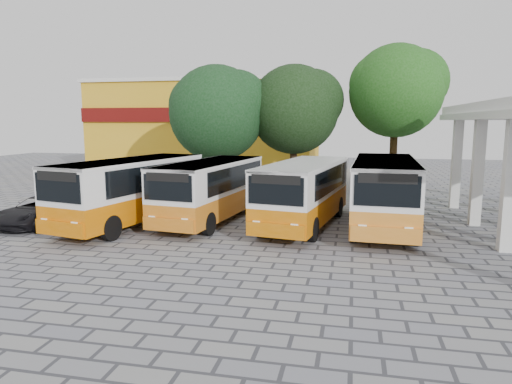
% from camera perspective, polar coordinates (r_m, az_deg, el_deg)
% --- Properties ---
extents(ground, '(90.00, 90.00, 0.00)m').
position_cam_1_polar(ground, '(16.42, 3.09, -7.54)').
color(ground, slate).
rests_on(ground, ground).
extents(shophouse_block, '(20.40, 10.40, 8.30)m').
position_cam_1_polar(shophouse_block, '(43.67, -5.92, 8.13)').
color(shophouse_block, gold).
rests_on(shophouse_block, ground).
extents(bus_far_left, '(4.15, 8.58, 2.95)m').
position_cam_1_polar(bus_far_left, '(21.17, -15.32, 0.57)').
color(bus_far_left, '#C76100').
rests_on(bus_far_left, ground).
extents(bus_centre_left, '(3.35, 8.03, 2.80)m').
position_cam_1_polar(bus_centre_left, '(21.24, -5.67, 0.64)').
color(bus_centre_left, '#C36813').
rests_on(bus_centre_left, ground).
extents(bus_centre_right, '(3.61, 8.19, 2.84)m').
position_cam_1_polar(bus_centre_right, '(20.28, 6.03, 0.32)').
color(bus_centre_right, '#C06203').
rests_on(bus_centre_right, ground).
extents(bus_far_right, '(2.90, 8.42, 3.00)m').
position_cam_1_polar(bus_far_right, '(20.46, 15.74, 0.37)').
color(bus_far_right, orange).
rests_on(bus_far_right, ground).
extents(tree_left, '(6.43, 6.13, 8.21)m').
position_cam_1_polar(tree_left, '(29.79, -4.77, 10.17)').
color(tree_left, '#432E16').
rests_on(tree_left, ground).
extents(tree_middle, '(6.06, 5.77, 8.28)m').
position_cam_1_polar(tree_middle, '(30.19, 4.93, 10.59)').
color(tree_middle, '#332315').
rests_on(tree_middle, ground).
extents(tree_right, '(6.14, 5.85, 9.46)m').
position_cam_1_polar(tree_right, '(30.79, 17.25, 12.31)').
color(tree_right, '#32220E').
rests_on(tree_right, ground).
extents(parked_car, '(2.32, 4.66, 1.27)m').
position_cam_1_polar(parked_car, '(22.79, -25.33, -2.13)').
color(parked_car, black).
rests_on(parked_car, ground).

